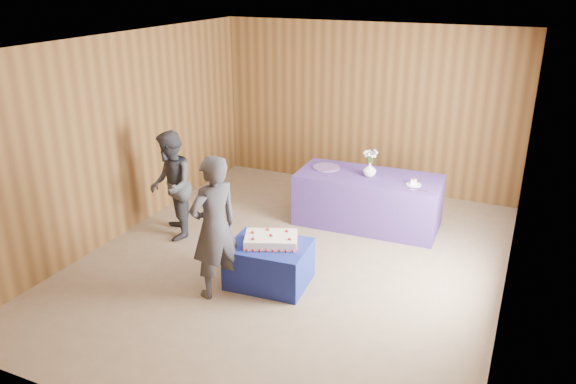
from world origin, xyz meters
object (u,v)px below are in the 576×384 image
Objects in this scene: guest_right at (171,186)px; serving_table at (368,200)px; vase at (370,170)px; cake_table at (269,264)px; sheet_cake at (271,240)px; guest_left at (214,227)px.

serving_table is at bearing 85.43° from guest_right.
serving_table is 10.46× the size of vase.
sheet_cake is at bearing 58.78° from cake_table.
guest_left is 1.67m from guest_right.
serving_table is 2.12m from sheet_cake.
cake_table is 2.14m from serving_table.
guest_left reaches higher than cake_table.
serving_table is 2.74m from guest_left.
cake_table is at bearing -107.03° from serving_table.
cake_table is at bearing 34.23° from guest_right.
vase reaches higher than serving_table.
serving_table is 2.76m from guest_right.
vase is at bearing 84.99° from guest_right.
sheet_cake is 2.11m from vase.
sheet_cake is (0.01, 0.03, 0.30)m from cake_table.
serving_table reaches higher than sheet_cake.
sheet_cake is at bearing 35.15° from guest_right.
sheet_cake is 0.71m from guest_left.
guest_right is (-2.31, -1.47, 0.37)m from serving_table.
guest_left is (-1.01, -2.48, -0.03)m from vase.
guest_left is at bearing -112.21° from vase.
vase is at bearing -177.25° from guest_left.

